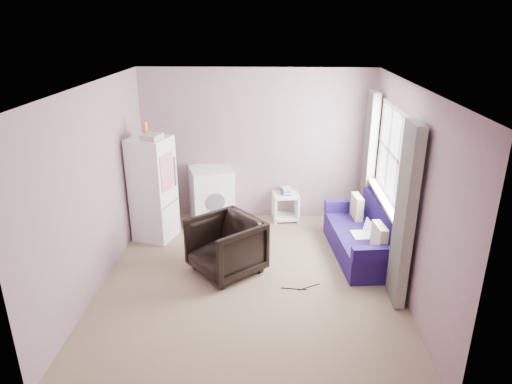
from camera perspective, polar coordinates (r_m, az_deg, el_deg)
room at (r=5.55m, az=-0.56°, el=0.26°), size 3.84×4.24×2.54m
armchair at (r=6.08m, az=-3.78°, el=-6.45°), size 1.11×1.12×0.84m
fridge at (r=7.05m, az=-12.73°, el=0.45°), size 0.68×0.67×1.81m
washing_machine at (r=7.58m, az=-5.57°, el=-0.27°), size 0.82×0.82×0.92m
side_table at (r=7.70m, az=3.71°, el=-1.56°), size 0.48×0.48×0.57m
sofa at (r=6.73m, az=13.59°, el=-5.58°), size 0.95×1.76×0.75m
window_dressing at (r=6.42m, az=15.71°, el=0.98°), size 0.17×2.62×2.18m
floor_cables at (r=5.94m, az=5.71°, el=-11.84°), size 0.50×0.17×0.01m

